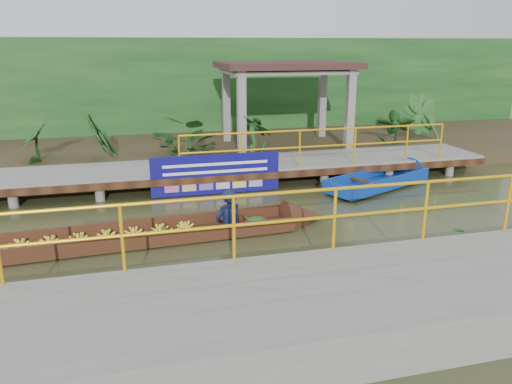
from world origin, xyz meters
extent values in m
plane|color=#34371B|center=(0.00, 0.00, 0.00)|extent=(80.00, 80.00, 0.00)
cube|color=#34281A|center=(0.00, 7.50, 0.23)|extent=(30.00, 8.00, 0.45)
cube|color=slate|center=(0.00, 3.50, 0.50)|extent=(16.00, 2.00, 0.15)
cube|color=black|center=(0.00, 2.50, 0.42)|extent=(16.00, 0.12, 0.18)
cylinder|color=#D7990B|center=(2.75, 2.55, 1.57)|extent=(7.50, 0.05, 0.05)
cylinder|color=#D7990B|center=(2.75, 2.55, 1.12)|extent=(7.50, 0.05, 0.05)
cylinder|color=#D7990B|center=(2.75, 2.55, 1.07)|extent=(0.05, 0.05, 1.00)
cylinder|color=slate|center=(-4.00, 2.70, 0.22)|extent=(0.24, 0.24, 0.55)
cylinder|color=slate|center=(-4.00, 4.30, 0.22)|extent=(0.24, 0.24, 0.55)
cylinder|color=slate|center=(-2.00, 2.70, 0.22)|extent=(0.24, 0.24, 0.55)
cylinder|color=slate|center=(-2.00, 4.30, 0.22)|extent=(0.24, 0.24, 0.55)
cylinder|color=slate|center=(0.00, 2.70, 0.22)|extent=(0.24, 0.24, 0.55)
cylinder|color=slate|center=(0.00, 4.30, 0.22)|extent=(0.24, 0.24, 0.55)
cylinder|color=slate|center=(2.00, 2.70, 0.22)|extent=(0.24, 0.24, 0.55)
cylinder|color=slate|center=(2.00, 4.30, 0.22)|extent=(0.24, 0.24, 0.55)
cylinder|color=slate|center=(4.00, 2.70, 0.22)|extent=(0.24, 0.24, 0.55)
cylinder|color=slate|center=(4.00, 4.30, 0.22)|extent=(0.24, 0.24, 0.55)
cylinder|color=slate|center=(6.00, 2.70, 0.22)|extent=(0.24, 0.24, 0.55)
cylinder|color=slate|center=(6.00, 4.30, 0.22)|extent=(0.24, 0.24, 0.55)
cylinder|color=slate|center=(0.00, 2.70, 0.22)|extent=(0.24, 0.24, 0.55)
cube|color=slate|center=(1.00, -4.20, 0.30)|extent=(18.00, 2.40, 0.70)
cylinder|color=#D7990B|center=(1.00, -3.05, 1.65)|extent=(10.00, 0.05, 0.05)
cylinder|color=#D7990B|center=(1.00, -3.05, 1.20)|extent=(10.00, 0.05, 0.05)
cylinder|color=#D7990B|center=(1.00, -3.05, 1.15)|extent=(0.05, 0.05, 1.00)
cube|color=slate|center=(1.20, 5.10, 1.60)|extent=(0.25, 0.25, 2.80)
cube|color=slate|center=(4.80, 5.10, 1.60)|extent=(0.25, 0.25, 2.80)
cube|color=slate|center=(1.20, 7.50, 1.60)|extent=(0.25, 0.25, 2.80)
cube|color=slate|center=(4.80, 7.50, 1.60)|extent=(0.25, 0.25, 2.80)
cube|color=slate|center=(3.00, 6.30, 2.90)|extent=(4.00, 2.60, 0.12)
cube|color=#381E1C|center=(3.00, 6.30, 3.10)|extent=(4.40, 3.00, 0.20)
cube|color=#123916|center=(0.00, 10.00, 2.00)|extent=(30.00, 0.80, 4.00)
cube|color=#38180F|center=(-2.50, -0.35, 0.05)|extent=(7.04, 1.30, 0.05)
cube|color=#38180F|center=(-2.53, 0.09, 0.17)|extent=(6.99, 0.47, 0.30)
cube|color=#38180F|center=(-2.47, -0.78, 0.17)|extent=(6.99, 0.47, 0.30)
cone|color=#38180F|center=(1.39, -0.11, 0.12)|extent=(0.92, 0.89, 0.84)
ellipsoid|color=#123916|center=(0.29, -0.18, 0.14)|extent=(0.51, 0.41, 0.23)
imported|color=#0D1633|center=(-0.32, -0.22, 0.93)|extent=(0.72, 0.59, 1.71)
cube|color=navy|center=(4.26, 1.99, 0.11)|extent=(3.37, 2.26, 0.11)
cube|color=navy|center=(4.06, 2.44, 0.24)|extent=(2.99, 1.43, 0.33)
cube|color=navy|center=(4.47, 1.55, 0.24)|extent=(2.99, 1.43, 0.33)
cube|color=navy|center=(2.78, 1.31, 0.24)|extent=(0.47, 0.91, 0.33)
cone|color=navy|center=(5.94, 2.77, 0.17)|extent=(0.98, 1.10, 0.91)
cube|color=black|center=(3.77, 1.76, 0.28)|extent=(0.51, 0.93, 0.05)
cube|color=#0F0C66|center=(-0.09, 2.48, 0.55)|extent=(3.35, 0.03, 1.05)
cube|color=white|center=(-0.09, 2.46, 0.82)|extent=(2.72, 0.01, 0.07)
cube|color=white|center=(-0.09, 2.46, 0.62)|extent=(2.72, 0.01, 0.07)
imported|color=#123916|center=(-4.84, 5.30, 1.17)|extent=(1.16, 1.16, 1.45)
imported|color=#123916|center=(-2.84, 5.30, 1.17)|extent=(1.16, 1.16, 1.45)
imported|color=#123916|center=(-0.34, 5.30, 1.17)|extent=(1.16, 1.16, 1.45)
imported|color=#123916|center=(1.66, 5.30, 1.17)|extent=(1.16, 1.16, 1.45)
imported|color=#123916|center=(6.66, 5.30, 1.17)|extent=(1.16, 1.16, 1.45)
imported|color=#123916|center=(8.16, 5.30, 1.17)|extent=(1.16, 1.16, 1.45)
camera|label=1|loc=(-2.22, -9.82, 3.77)|focal=35.00mm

